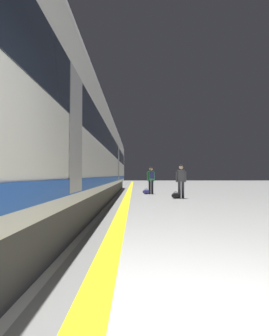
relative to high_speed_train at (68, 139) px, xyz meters
name	(u,v)px	position (x,y,z in m)	size (l,w,h in m)	color
safety_line_strip	(126,203)	(2.05, 1.60, -2.50)	(0.36, 80.00, 0.01)	yellow
tactile_edge_band	(119,203)	(1.75, 1.60, -2.50)	(0.56, 80.00, 0.01)	slate
high_speed_train	(68,139)	(0.00, 0.00, 0.00)	(2.94, 34.47, 4.97)	#38383D
passenger_near	(182,179)	(4.85, 4.14, -1.50)	(0.54, 0.22, 1.73)	#383842
duffel_bag_near	(176,196)	(4.53, 3.87, -2.35)	(0.44, 0.26, 0.36)	black
passenger_mid	(152,178)	(3.49, 7.33, -1.48)	(0.51, 0.41, 1.72)	black
duffel_bag_mid	(147,192)	(3.16, 7.03, -2.35)	(0.44, 0.26, 0.36)	navy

